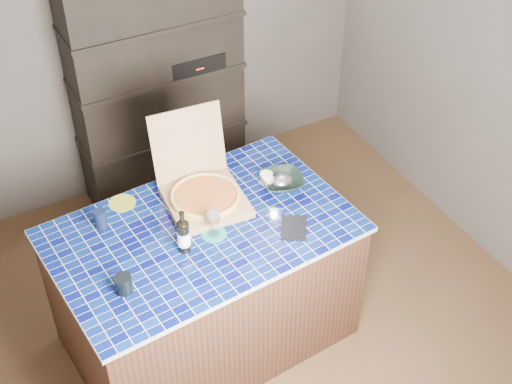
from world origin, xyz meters
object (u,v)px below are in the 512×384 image
kitchen_island (205,285)px  mead_bottle (184,235)px  pizza_box (204,193)px  dvd_case (294,228)px  bowl (282,181)px  wine_glass (213,218)px

kitchen_island → mead_bottle: mead_bottle is taller
pizza_box → dvd_case: (0.34, -0.45, -0.06)m
pizza_box → mead_bottle: pizza_box is taller
bowl → dvd_case: bearing=-109.5°
pizza_box → dvd_case: 0.57m
kitchen_island → dvd_case: (0.46, -0.24, 0.46)m
wine_glass → bowl: size_ratio=0.69×
kitchen_island → wine_glass: bearing=-65.5°
wine_glass → dvd_case: (0.41, -0.17, -0.12)m
kitchen_island → mead_bottle: 0.59m
pizza_box → wine_glass: pizza_box is taller
wine_glass → kitchen_island: bearing=119.8°
mead_bottle → dvd_case: size_ratio=1.38×
wine_glass → bowl: 0.59m
kitchen_island → mead_bottle: bearing=-149.2°
kitchen_island → bowl: bearing=6.6°
kitchen_island → wine_glass: (0.04, -0.07, 0.58)m
pizza_box → bowl: 0.48m
pizza_box → bowl: pizza_box is taller
mead_bottle → wine_glass: (0.19, 0.03, 0.02)m
kitchen_island → pizza_box: pizza_box is taller
pizza_box → wine_glass: bearing=-99.8°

